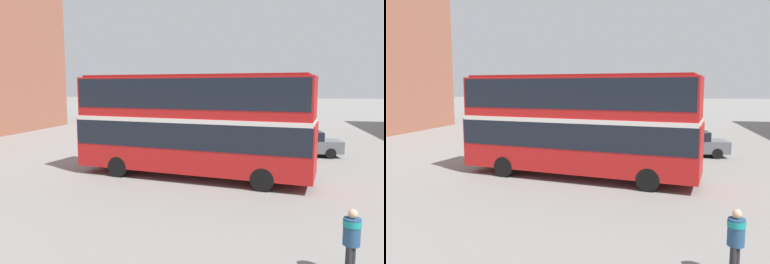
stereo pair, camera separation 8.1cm
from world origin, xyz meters
The scene contains 4 objects.
ground_plane centered at (0.00, 0.00, 0.00)m, with size 240.00×240.00×0.00m, color gray.
double_decker_bus centered at (-1.43, 0.00, 2.70)m, with size 11.13×4.21×4.73m.
pedestrian_foreground centered at (3.93, -8.25, 0.97)m, with size 0.53×0.53×1.58m.
parked_car_kerb_near centered at (4.16, 6.75, 0.76)m, with size 4.21×2.18×1.52m.
Camera 2 is at (2.27, -16.61, 4.21)m, focal length 35.00 mm.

